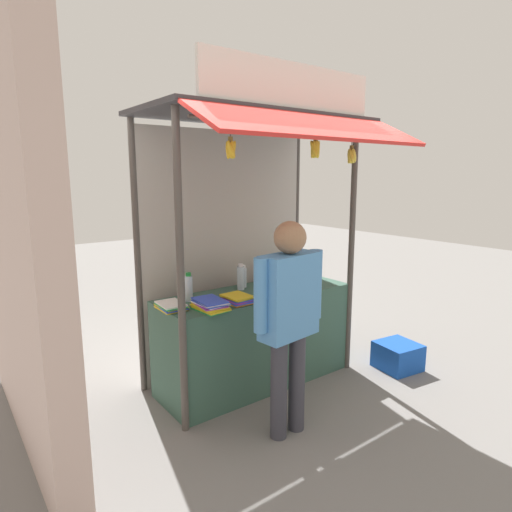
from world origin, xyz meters
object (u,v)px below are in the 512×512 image
water_bottle_far_left (243,277)px  magazine_stack_far_right (291,283)px  water_bottle_rear_center (189,288)px  magazine_stack_back_left (238,299)px  magazine_stack_right (210,305)px  banana_bunch_leftmost (352,156)px  magazine_stack_front_right (171,306)px  plastic_crate (398,356)px  vendor_person (289,310)px  water_bottle_front_left (307,266)px  water_bottle_left (285,270)px  banana_bunch_inner_right (231,149)px  banana_bunch_rightmost (315,149)px  water_bottle_center (241,277)px

water_bottle_far_left → magazine_stack_far_right: size_ratio=0.68×
water_bottle_rear_center → magazine_stack_back_left: bearing=-43.2°
magazine_stack_right → banana_bunch_leftmost: (1.43, -0.21, 1.23)m
magazine_stack_front_right → plastic_crate: magazine_stack_front_right is taller
magazine_stack_far_right → plastic_crate: size_ratio=0.83×
magazine_stack_far_right → vendor_person: size_ratio=0.20×
magazine_stack_back_left → magazine_stack_front_right: (-0.55, 0.18, -0.01)m
water_bottle_rear_center → plastic_crate: 2.35m
water_bottle_front_left → magazine_stack_right: size_ratio=0.90×
water_bottle_left → banana_bunch_inner_right: banana_bunch_inner_right is taller
water_bottle_left → banana_bunch_leftmost: bearing=-63.7°
magazine_stack_front_right → banana_bunch_rightmost: bearing=-19.4°
banana_bunch_rightmost → banana_bunch_inner_right: bearing=-179.9°
water_bottle_far_left → magazine_stack_right: bearing=-145.7°
water_bottle_front_left → plastic_crate: (0.57, -0.80, -0.91)m
magazine_stack_right → vendor_person: (0.31, -0.63, 0.06)m
water_bottle_center → magazine_stack_back_left: water_bottle_center is taller
plastic_crate → water_bottle_far_left: bearing=146.4°
water_bottle_far_left → water_bottle_left: bearing=-8.1°
magazine_stack_back_left → banana_bunch_rightmost: size_ratio=1.11×
magazine_stack_back_left → banana_bunch_rightmost: banana_bunch_rightmost is taller
water_bottle_front_left → magazine_stack_front_right: (-1.68, -0.13, -0.11)m
water_bottle_left → banana_bunch_inner_right: 1.68m
water_bottle_front_left → vendor_person: vendor_person is taller
water_bottle_far_left → banana_bunch_inner_right: size_ratio=0.81×
water_bottle_center → water_bottle_rear_center: bearing=-175.2°
banana_bunch_leftmost → banana_bunch_rightmost: 0.47m
water_bottle_far_left → magazine_stack_right: (-0.65, -0.44, -0.06)m
magazine_stack_far_right → banana_bunch_leftmost: (0.39, -0.39, 1.25)m
plastic_crate → magazine_stack_right: bearing=167.3°
water_bottle_left → plastic_crate: (0.86, -0.83, -0.90)m
magazine_stack_back_left → water_bottle_center: bearing=51.6°
magazine_stack_front_right → magazine_stack_right: size_ratio=0.89×
water_bottle_front_left → magazine_stack_right: bearing=-166.3°
banana_bunch_leftmost → banana_bunch_inner_right: same height
water_bottle_front_left → magazine_stack_far_right: bearing=-156.1°
banana_bunch_leftmost → water_bottle_front_left: bearing=89.8°
water_bottle_far_left → magazine_stack_back_left: size_ratio=0.80×
water_bottle_rear_center → water_bottle_front_left: bearing=0.4°
banana_bunch_inner_right → vendor_person: bearing=-61.4°
magazine_stack_front_right → banana_bunch_inner_right: 1.38m
water_bottle_rear_center → banana_bunch_inner_right: size_ratio=0.95×
vendor_person → banana_bunch_rightmost: bearing=-153.4°
banana_bunch_leftmost → banana_bunch_inner_right: size_ratio=1.05×
magazine_stack_front_right → banana_bunch_leftmost: (1.68, -0.43, 1.25)m
banana_bunch_rightmost → water_bottle_center: bearing=122.5°
magazine_stack_far_right → banana_bunch_rightmost: bearing=-101.9°
water_bottle_rear_center → water_bottle_center: size_ratio=1.01×
magazine_stack_far_right → banana_bunch_inner_right: (-0.96, -0.38, 1.26)m
water_bottle_front_left → water_bottle_center: water_bottle_front_left is taller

